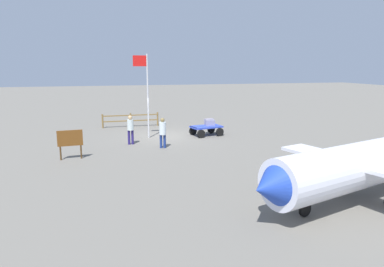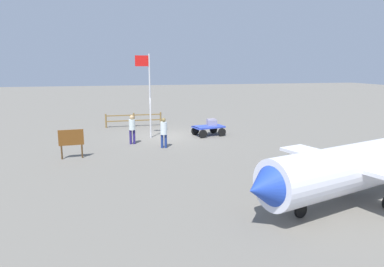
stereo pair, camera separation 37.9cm
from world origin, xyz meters
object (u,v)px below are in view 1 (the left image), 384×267
Objects in this scene: signboard at (70,140)px; flagpole at (146,89)px; worker_lead at (163,131)px; airplane_near at (347,168)px; suitcase_dark at (210,123)px; worker_trailing at (130,127)px; luggage_cart at (206,129)px; suitcase_navy at (209,122)px.

flagpole is at bearing -135.73° from signboard.
worker_lead is 10.29m from airplane_near.
flagpole reaches higher than airplane_near.
signboard is (4.71, 1.18, -0.03)m from worker_lead.
suitcase_dark is 4.68m from worker_lead.
suitcase_dark is 12.27m from airplane_near.
worker_trailing is 4.01m from signboard.
luggage_cart is at bearing 29.65° from suitcase_dark.
worker_trailing is 0.33× the size of flagpole.
suitcase_navy is at bearing -174.72° from flagpole.
suitcase_navy is at bearing -123.14° from luggage_cart.
suitcase_navy is at bearing -98.33° from suitcase_dark.
suitcase_navy is 0.45× the size of signboard.
flagpole reaches higher than worker_trailing.
worker_lead reaches higher than suitcase_navy.
airplane_near reaches higher than worker_trailing.
luggage_cart is 3.31× the size of suitcase_navy.
worker_lead is at bearing -64.81° from airplane_near.
luggage_cart is at bearing -153.93° from signboard.
worker_trailing is at bearing -140.40° from signboard.
worker_lead is (3.65, 2.93, 0.18)m from suitcase_dark.
flagpole is at bearing 5.28° from suitcase_navy.
flagpole is 3.61× the size of signboard.
suitcase_navy reaches higher than luggage_cart.
signboard is (9.09, -8.12, -0.27)m from airplane_near.
luggage_cart is at bearing 56.86° from suitcase_navy.
suitcase_dark is at bearing 81.67° from suitcase_navy.
flagpole is at bearing -126.09° from worker_trailing.
flagpole is (0.47, -2.95, 2.10)m from worker_lead.
signboard is at bearing 26.21° from suitcase_dark.
luggage_cart is 12.12m from airplane_near.
signboard is at bearing 44.27° from flagpole.
suitcase_dark is 0.12× the size of flagpole.
suitcase_dark is at bearing 179.81° from flagpole.
airplane_near is 12.19m from signboard.
worker_trailing is 0.22× the size of airplane_near.
suitcase_dark is 0.40m from suitcase_navy.
suitcase_dark is at bearing -141.21° from worker_lead.
suitcase_dark is 4.71m from flagpole.
suitcase_dark is 0.97× the size of suitcase_navy.
flagpole is at bearing -2.98° from luggage_cart.
suitcase_navy is at bearing -138.05° from worker_lead.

